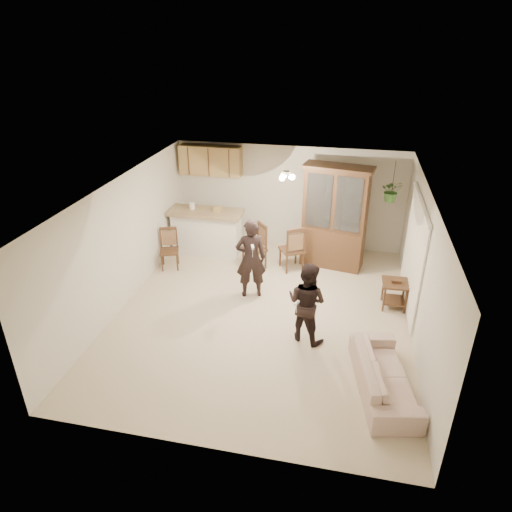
% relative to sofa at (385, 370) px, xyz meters
% --- Properties ---
extents(floor, '(6.50, 6.50, 0.00)m').
position_rel_sofa_xyz_m(floor, '(-2.18, 1.65, -0.37)').
color(floor, '#BFAB90').
rests_on(floor, ground).
extents(ceiling, '(5.50, 6.50, 0.02)m').
position_rel_sofa_xyz_m(ceiling, '(-2.18, 1.65, 2.13)').
color(ceiling, white).
rests_on(ceiling, wall_back).
extents(wall_back, '(5.50, 0.02, 2.50)m').
position_rel_sofa_xyz_m(wall_back, '(-2.18, 4.90, 0.88)').
color(wall_back, beige).
rests_on(wall_back, ground).
extents(wall_front, '(5.50, 0.02, 2.50)m').
position_rel_sofa_xyz_m(wall_front, '(-2.18, -1.60, 0.88)').
color(wall_front, beige).
rests_on(wall_front, ground).
extents(wall_left, '(0.02, 6.50, 2.50)m').
position_rel_sofa_xyz_m(wall_left, '(-4.93, 1.65, 0.88)').
color(wall_left, beige).
rests_on(wall_left, ground).
extents(wall_right, '(0.02, 6.50, 2.50)m').
position_rel_sofa_xyz_m(wall_right, '(0.57, 1.65, 0.88)').
color(wall_right, beige).
rests_on(wall_right, ground).
extents(breakfast_bar, '(1.60, 0.55, 1.00)m').
position_rel_sofa_xyz_m(breakfast_bar, '(-4.03, 4.00, 0.13)').
color(breakfast_bar, white).
rests_on(breakfast_bar, floor).
extents(bar_top, '(1.75, 0.70, 0.08)m').
position_rel_sofa_xyz_m(bar_top, '(-4.03, 4.00, 0.68)').
color(bar_top, '#9E825E').
rests_on(bar_top, breakfast_bar).
extents(upper_cabinets, '(1.50, 0.34, 0.70)m').
position_rel_sofa_xyz_m(upper_cabinets, '(-4.08, 4.72, 1.73)').
color(upper_cabinets, '#9B7A43').
rests_on(upper_cabinets, wall_back).
extents(vertical_blinds, '(0.06, 2.30, 2.10)m').
position_rel_sofa_xyz_m(vertical_blinds, '(0.53, 2.55, 0.73)').
color(vertical_blinds, white).
rests_on(vertical_blinds, wall_right).
extents(ceiling_fixture, '(0.36, 0.36, 0.20)m').
position_rel_sofa_xyz_m(ceiling_fixture, '(-1.98, 2.85, 2.03)').
color(ceiling_fixture, '#FFE9BF').
rests_on(ceiling_fixture, ceiling).
extents(hanging_plant, '(0.43, 0.37, 0.48)m').
position_rel_sofa_xyz_m(hanging_plant, '(0.12, 4.05, 1.48)').
color(hanging_plant, '#2E5F26').
rests_on(hanging_plant, ceiling).
extents(plant_cord, '(0.01, 0.01, 0.65)m').
position_rel_sofa_xyz_m(plant_cord, '(0.12, 4.05, 1.81)').
color(plant_cord, black).
rests_on(plant_cord, ceiling).
extents(sofa, '(1.08, 1.98, 0.73)m').
position_rel_sofa_xyz_m(sofa, '(0.00, 0.00, 0.00)').
color(sofa, beige).
rests_on(sofa, floor).
extents(adult, '(0.76, 0.61, 1.80)m').
position_rel_sofa_xyz_m(adult, '(-2.56, 2.28, 0.53)').
color(adult, black).
rests_on(adult, floor).
extents(child, '(0.80, 0.73, 1.35)m').
position_rel_sofa_xyz_m(child, '(-1.30, 1.04, 0.31)').
color(child, black).
rests_on(child, floor).
extents(china_hutch, '(1.57, 0.83, 2.34)m').
position_rel_sofa_xyz_m(china_hutch, '(-1.03, 3.99, 0.79)').
color(china_hutch, '#3B2515').
rests_on(china_hutch, floor).
extents(side_table, '(0.51, 0.51, 0.61)m').
position_rel_sofa_xyz_m(side_table, '(0.28, 2.42, -0.08)').
color(side_table, '#3B2515').
rests_on(side_table, floor).
extents(chair_bar, '(0.52, 0.52, 0.93)m').
position_rel_sofa_xyz_m(chair_bar, '(-4.63, 3.06, -0.10)').
color(chair_bar, '#3B2515').
rests_on(chair_bar, floor).
extents(chair_hutch_left, '(0.65, 0.65, 1.04)m').
position_rel_sofa_xyz_m(chair_hutch_left, '(-2.75, 3.49, -0.07)').
color(chair_hutch_left, '#3B2515').
rests_on(chair_hutch_left, floor).
extents(chair_hutch_right, '(0.65, 0.65, 1.07)m').
position_rel_sofa_xyz_m(chair_hutch_right, '(-1.91, 3.59, -0.06)').
color(chair_hutch_right, '#3B2515').
rests_on(chair_hutch_right, floor).
extents(controller_adult, '(0.09, 0.15, 0.04)m').
position_rel_sofa_xyz_m(controller_adult, '(-2.44, 1.91, 0.91)').
color(controller_adult, silver).
rests_on(controller_adult, adult).
extents(controller_child, '(0.09, 0.13, 0.04)m').
position_rel_sofa_xyz_m(controller_child, '(-1.44, 0.73, 0.54)').
color(controller_child, silver).
rests_on(controller_child, child).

